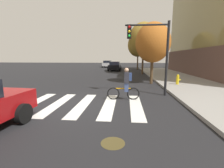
{
  "coord_description": "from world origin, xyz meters",
  "views": [
    {
      "loc": [
        2.77,
        -6.91,
        2.21
      ],
      "look_at": [
        2.14,
        0.15,
        0.99
      ],
      "focal_mm": 24.66,
      "sensor_mm": 36.0,
      "label": 1
    }
  ],
  "objects_px": {
    "sedan_far": "(107,64)",
    "traffic_light_near": "(153,46)",
    "sedan_mid": "(115,66)",
    "fire_hydrant": "(178,79)",
    "street_tree_far": "(138,45)",
    "manhole_cover": "(113,143)",
    "street_tree_mid": "(143,39)",
    "street_tree_near": "(153,43)",
    "cyclist": "(126,84)"
  },
  "relations": [
    {
      "from": "cyclist",
      "to": "street_tree_far",
      "type": "relative_size",
      "value": 0.26
    },
    {
      "from": "sedan_mid",
      "to": "sedan_far",
      "type": "bearing_deg",
      "value": 104.29
    },
    {
      "from": "manhole_cover",
      "to": "sedan_far",
      "type": "height_order",
      "value": "sedan_far"
    },
    {
      "from": "manhole_cover",
      "to": "street_tree_near",
      "type": "distance_m",
      "value": 10.47
    },
    {
      "from": "cyclist",
      "to": "street_tree_mid",
      "type": "bearing_deg",
      "value": 80.37
    },
    {
      "from": "street_tree_mid",
      "to": "street_tree_far",
      "type": "bearing_deg",
      "value": 90.4
    },
    {
      "from": "traffic_light_near",
      "to": "street_tree_near",
      "type": "xyz_separation_m",
      "value": [
        0.69,
        4.17,
        0.55
      ]
    },
    {
      "from": "sedan_mid",
      "to": "street_tree_near",
      "type": "relative_size",
      "value": 0.9
    },
    {
      "from": "manhole_cover",
      "to": "fire_hydrant",
      "type": "relative_size",
      "value": 0.82
    },
    {
      "from": "sedan_far",
      "to": "street_tree_near",
      "type": "bearing_deg",
      "value": -74.03
    },
    {
      "from": "sedan_far",
      "to": "fire_hydrant",
      "type": "relative_size",
      "value": 5.79
    },
    {
      "from": "traffic_light_near",
      "to": "street_tree_near",
      "type": "height_order",
      "value": "street_tree_near"
    },
    {
      "from": "sedan_far",
      "to": "traffic_light_near",
      "type": "relative_size",
      "value": 1.07
    },
    {
      "from": "fire_hydrant",
      "to": "street_tree_near",
      "type": "xyz_separation_m",
      "value": [
        -1.84,
        1.03,
        2.88
      ]
    },
    {
      "from": "traffic_light_near",
      "to": "street_tree_mid",
      "type": "bearing_deg",
      "value": 86.48
    },
    {
      "from": "cyclist",
      "to": "traffic_light_near",
      "type": "height_order",
      "value": "traffic_light_near"
    },
    {
      "from": "sedan_mid",
      "to": "sedan_far",
      "type": "distance_m",
      "value": 9.76
    },
    {
      "from": "manhole_cover",
      "to": "street_tree_near",
      "type": "height_order",
      "value": "street_tree_near"
    },
    {
      "from": "sedan_mid",
      "to": "sedan_far",
      "type": "xyz_separation_m",
      "value": [
        -2.41,
        9.46,
        -0.01
      ]
    },
    {
      "from": "sedan_far",
      "to": "traffic_light_near",
      "type": "xyz_separation_m",
      "value": [
        5.79,
        -26.82,
        2.07
      ]
    },
    {
      "from": "cyclist",
      "to": "fire_hydrant",
      "type": "xyz_separation_m",
      "value": [
        4.02,
        4.3,
        -0.31
      ]
    },
    {
      "from": "cyclist",
      "to": "street_tree_near",
      "type": "height_order",
      "value": "street_tree_near"
    },
    {
      "from": "sedan_mid",
      "to": "street_tree_mid",
      "type": "xyz_separation_m",
      "value": [
        4.11,
        -5.5,
        3.74
      ]
    },
    {
      "from": "cyclist",
      "to": "street_tree_near",
      "type": "distance_m",
      "value": 6.3
    },
    {
      "from": "sedan_mid",
      "to": "fire_hydrant",
      "type": "xyz_separation_m",
      "value": [
        5.91,
        -14.21,
        -0.27
      ]
    },
    {
      "from": "sedan_far",
      "to": "fire_hydrant",
      "type": "xyz_separation_m",
      "value": [
        8.32,
        -23.67,
        -0.26
      ]
    },
    {
      "from": "manhole_cover",
      "to": "traffic_light_near",
      "type": "height_order",
      "value": "traffic_light_near"
    },
    {
      "from": "fire_hydrant",
      "to": "street_tree_mid",
      "type": "distance_m",
      "value": 9.76
    },
    {
      "from": "manhole_cover",
      "to": "cyclist",
      "type": "relative_size",
      "value": 0.37
    },
    {
      "from": "sedan_far",
      "to": "cyclist",
      "type": "bearing_deg",
      "value": -81.24
    },
    {
      "from": "manhole_cover",
      "to": "sedan_mid",
      "type": "xyz_separation_m",
      "value": [
        -1.58,
        22.76,
        0.8
      ]
    },
    {
      "from": "fire_hydrant",
      "to": "street_tree_near",
      "type": "relative_size",
      "value": 0.15
    },
    {
      "from": "sedan_far",
      "to": "fire_hydrant",
      "type": "distance_m",
      "value": 25.09
    },
    {
      "from": "traffic_light_near",
      "to": "sedan_mid",
      "type": "bearing_deg",
      "value": 101.01
    },
    {
      "from": "fire_hydrant",
      "to": "street_tree_mid",
      "type": "height_order",
      "value": "street_tree_mid"
    },
    {
      "from": "cyclist",
      "to": "traffic_light_near",
      "type": "distance_m",
      "value": 2.75
    },
    {
      "from": "traffic_light_near",
      "to": "fire_hydrant",
      "type": "distance_m",
      "value": 4.66
    },
    {
      "from": "sedan_far",
      "to": "cyclist",
      "type": "distance_m",
      "value": 28.3
    },
    {
      "from": "street_tree_far",
      "to": "traffic_light_near",
      "type": "bearing_deg",
      "value": -91.91
    },
    {
      "from": "sedan_far",
      "to": "street_tree_far",
      "type": "distance_m",
      "value": 10.01
    },
    {
      "from": "street_tree_near",
      "to": "street_tree_far",
      "type": "height_order",
      "value": "street_tree_far"
    },
    {
      "from": "fire_hydrant",
      "to": "sedan_mid",
      "type": "bearing_deg",
      "value": 112.59
    },
    {
      "from": "street_tree_near",
      "to": "manhole_cover",
      "type": "bearing_deg",
      "value": -104.57
    },
    {
      "from": "sedan_mid",
      "to": "cyclist",
      "type": "distance_m",
      "value": 18.61
    },
    {
      "from": "traffic_light_near",
      "to": "street_tree_far",
      "type": "distance_m",
      "value": 20.2
    },
    {
      "from": "traffic_light_near",
      "to": "street_tree_mid",
      "type": "xyz_separation_m",
      "value": [
        0.73,
        11.85,
        1.68
      ]
    },
    {
      "from": "sedan_mid",
      "to": "street_tree_far",
      "type": "xyz_separation_m",
      "value": [
        4.05,
        2.77,
        3.69
      ]
    },
    {
      "from": "sedan_far",
      "to": "street_tree_far",
      "type": "bearing_deg",
      "value": -46.01
    },
    {
      "from": "traffic_light_near",
      "to": "street_tree_near",
      "type": "bearing_deg",
      "value": 80.59
    },
    {
      "from": "street_tree_near",
      "to": "street_tree_mid",
      "type": "height_order",
      "value": "street_tree_mid"
    }
  ]
}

